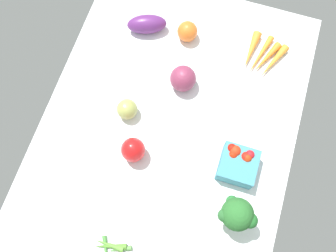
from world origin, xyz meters
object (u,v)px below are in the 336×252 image
at_px(eggplant, 147,24).
at_px(okra_pile, 112,251).
at_px(heirloom_tomato_green, 127,109).
at_px(broccoli_head, 237,214).
at_px(berry_basket, 238,163).
at_px(carrot_bunch, 262,56).
at_px(bell_pepper_red, 133,150).
at_px(red_onion_near_basket, 182,78).
at_px(heirloom_tomato_orange, 187,31).

bearing_deg(eggplant, okra_pile, 79.50).
bearing_deg(heirloom_tomato_green, broccoli_head, -118.43).
distance_m(berry_basket, heirloom_tomato_green, 0.36).
relative_size(okra_pile, carrot_bunch, 0.82).
distance_m(broccoli_head, eggplant, 0.66).
height_order(okra_pile, bell_pepper_red, bell_pepper_red).
bearing_deg(bell_pepper_red, heirloom_tomato_green, 27.53).
relative_size(okra_pile, red_onion_near_basket, 1.63).
distance_m(broccoli_head, heirloom_tomato_orange, 0.60).
bearing_deg(carrot_bunch, heirloom_tomato_green, 131.45).
height_order(heirloom_tomato_green, heirloom_tomato_orange, heirloom_tomato_orange).
distance_m(berry_basket, red_onion_near_basket, 0.31).
bearing_deg(heirloom_tomato_green, heirloom_tomato_orange, -17.27).
bearing_deg(carrot_bunch, okra_pile, 160.07).
bearing_deg(heirloom_tomato_green, okra_pile, -166.56).
height_order(okra_pile, eggplant, eggplant).
xyz_separation_m(carrot_bunch, heirloom_tomato_orange, (0.00, 0.25, 0.02)).
bearing_deg(berry_basket, heirloom_tomato_orange, 34.97).
xyz_separation_m(red_onion_near_basket, heirloom_tomato_green, (-0.14, 0.13, -0.01)).
height_order(berry_basket, carrot_bunch, berry_basket).
height_order(berry_basket, bell_pepper_red, bell_pepper_red).
bearing_deg(carrot_bunch, heirloom_tomato_orange, 89.15).
distance_m(okra_pile, red_onion_near_basket, 0.54).
height_order(bell_pepper_red, eggplant, bell_pepper_red).
bearing_deg(okra_pile, bell_pepper_red, 6.86).
bearing_deg(berry_basket, bell_pepper_red, 100.33).
xyz_separation_m(red_onion_near_basket, bell_pepper_red, (-0.26, 0.07, 0.00)).
xyz_separation_m(broccoli_head, red_onion_near_basket, (0.35, 0.25, -0.04)).
distance_m(heirloom_tomato_green, eggplant, 0.30).
xyz_separation_m(red_onion_near_basket, heirloom_tomato_orange, (0.17, 0.03, -0.01)).
xyz_separation_m(okra_pile, bell_pepper_red, (0.28, 0.03, 0.04)).
relative_size(heirloom_tomato_green, heirloom_tomato_orange, 0.95).
xyz_separation_m(bell_pepper_red, carrot_bunch, (0.42, -0.29, -0.03)).
relative_size(berry_basket, broccoli_head, 0.80).
height_order(broccoli_head, okra_pile, broccoli_head).
xyz_separation_m(broccoli_head, carrot_bunch, (0.52, 0.03, -0.07)).
height_order(okra_pile, red_onion_near_basket, red_onion_near_basket).
height_order(bell_pepper_red, heirloom_tomato_orange, bell_pepper_red).
distance_m(red_onion_near_basket, carrot_bunch, 0.28).
bearing_deg(bell_pepper_red, broccoli_head, -105.75).
bearing_deg(bell_pepper_red, eggplant, 13.29).
height_order(berry_basket, broccoli_head, broccoli_head).
bearing_deg(red_onion_near_basket, berry_basket, -131.88).
bearing_deg(okra_pile, red_onion_near_basket, -3.72).
distance_m(red_onion_near_basket, heirloom_tomato_orange, 0.17).
height_order(okra_pile, heirloom_tomato_orange, heirloom_tomato_orange).
distance_m(red_onion_near_basket, bell_pepper_red, 0.27).
relative_size(broccoli_head, bell_pepper_red, 1.48).
height_order(berry_basket, okra_pile, berry_basket).
bearing_deg(eggplant, berry_basket, 116.31).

